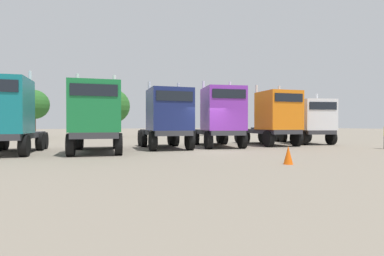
# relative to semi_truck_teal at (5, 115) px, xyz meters

# --- Properties ---
(ground) EXTENTS (200.00, 200.00, 0.00)m
(ground) POSITION_rel_semi_truck_teal_xyz_m (10.29, -2.47, -1.96)
(ground) COLOR gray
(semi_truck_teal) EXTENTS (3.34, 6.12, 4.35)m
(semi_truck_teal) POSITION_rel_semi_truck_teal_xyz_m (0.00, 0.00, 0.00)
(semi_truck_teal) COLOR #333338
(semi_truck_teal) RESTS_ON ground
(semi_truck_green) EXTENTS (3.46, 6.75, 4.22)m
(semi_truck_green) POSITION_rel_semi_truck_teal_xyz_m (4.19, -0.96, -0.07)
(semi_truck_green) COLOR #333338
(semi_truck_green) RESTS_ON ground
(semi_truck_navy) EXTENTS (3.14, 5.97, 4.23)m
(semi_truck_navy) POSITION_rel_semi_truck_teal_xyz_m (8.51, 0.12, -0.03)
(semi_truck_navy) COLOR #333338
(semi_truck_navy) RESTS_ON ground
(semi_truck_purple) EXTENTS (3.90, 6.66, 4.49)m
(semi_truck_purple) POSITION_rel_semi_truck_teal_xyz_m (12.20, 0.03, 0.09)
(semi_truck_purple) COLOR #333338
(semi_truck_purple) RESTS_ON ground
(semi_truck_orange) EXTENTS (3.33, 6.14, 4.42)m
(semi_truck_orange) POSITION_rel_semi_truck_teal_xyz_m (16.52, -0.15, 0.05)
(semi_truck_orange) COLOR #333338
(semi_truck_orange) RESTS_ON ground
(semi_truck_white) EXTENTS (4.03, 6.26, 3.99)m
(semi_truck_white) POSITION_rel_semi_truck_teal_xyz_m (20.27, 0.16, -0.19)
(semi_truck_white) COLOR #333338
(semi_truck_white) RESTS_ON ground
(traffic_cone_near) EXTENTS (0.36, 0.36, 0.70)m
(traffic_cone_near) POSITION_rel_semi_truck_teal_xyz_m (10.33, -8.42, -1.61)
(traffic_cone_near) COLOR #F2590C
(traffic_cone_near) RESTS_ON ground
(oak_far_left) EXTENTS (3.26, 3.26, 5.38)m
(oak_far_left) POSITION_rel_semi_truck_teal_xyz_m (0.01, 20.28, 1.77)
(oak_far_left) COLOR #4C3823
(oak_far_left) RESTS_ON ground
(oak_far_centre) EXTENTS (4.10, 4.10, 5.79)m
(oak_far_centre) POSITION_rel_semi_truck_teal_xyz_m (8.47, 19.49, 1.77)
(oak_far_centre) COLOR #4C3823
(oak_far_centre) RESTS_ON ground
(oak_far_right) EXTENTS (3.27, 3.27, 5.90)m
(oak_far_right) POSITION_rel_semi_truck_teal_xyz_m (21.92, 19.21, 2.27)
(oak_far_right) COLOR #4C3823
(oak_far_right) RESTS_ON ground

